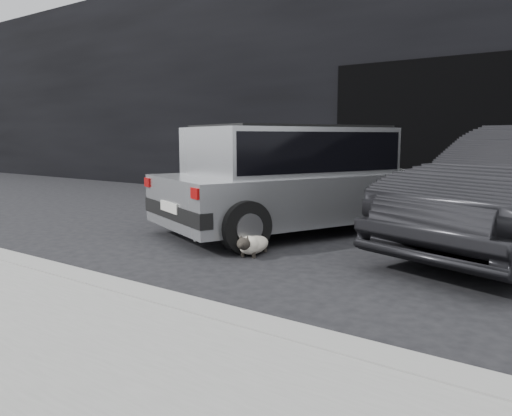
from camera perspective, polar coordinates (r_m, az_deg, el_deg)
The scene contains 8 objects.
ground at distance 6.22m, azimuth 0.91°, elevation -3.44°, with size 80.00×80.00×0.00m, color black.
building_facade at distance 11.35m, azimuth 23.59°, elevation 13.81°, with size 34.00×4.00×5.00m, color black.
garage_opening at distance 9.33m, azimuth 20.52°, elevation 7.95°, with size 4.00×0.10×2.60m, color black.
curb at distance 3.64m, azimuth -9.73°, elevation -10.98°, with size 18.00×0.25×0.12m, color gray.
sidewalk at distance 2.99m, azimuth -26.99°, elevation -16.23°, with size 18.00×2.20×0.11m, color gray.
silver_hatchback at distance 6.66m, azimuth 4.56°, elevation 3.92°, with size 3.05×4.13×1.39m.
cat_siamese at distance 5.29m, azimuth -0.43°, elevation -4.19°, with size 0.35×0.73×0.26m.
cat_white at distance 6.03m, azimuth -4.83°, elevation -1.92°, with size 0.78×0.52×0.40m.
Camera 1 is at (3.47, -5.00, 1.25)m, focal length 35.00 mm.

